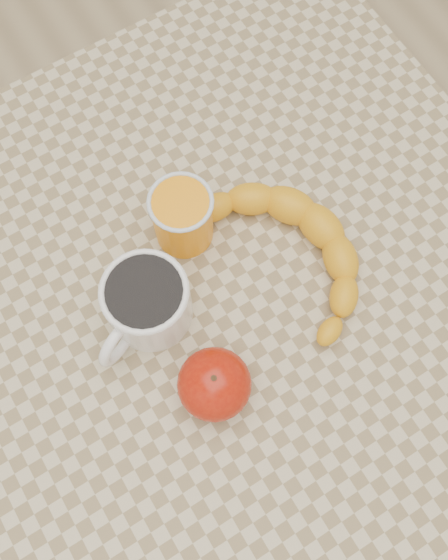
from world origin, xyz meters
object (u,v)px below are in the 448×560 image
apple (214,384)px  banana (282,254)px  table (224,306)px  coffee_mug (146,303)px  orange_juice_glass (183,217)px

apple → banana: bearing=31.8°
banana → table: bearing=162.0°
coffee_mug → banana: (0.17, -0.02, -0.02)m
orange_juice_glass → apple: orange_juice_glass is taller
table → apple: 0.18m
apple → table: bearing=53.6°
table → coffee_mug: (-0.09, 0.02, 0.13)m
table → apple: apple is taller
coffee_mug → apple: 0.12m
table → apple: bearing=-126.4°
coffee_mug → banana: coffee_mug is taller
orange_juice_glass → table: bearing=-86.6°
orange_juice_glass → apple: 0.20m
coffee_mug → apple: size_ratio=1.42×
table → banana: banana is taller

